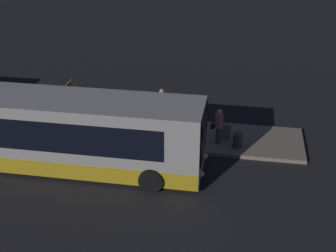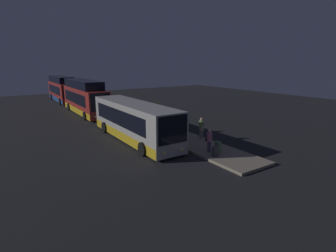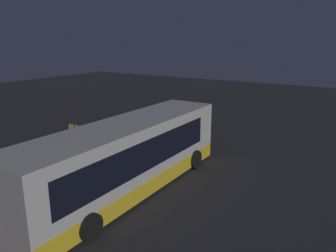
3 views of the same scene
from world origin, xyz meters
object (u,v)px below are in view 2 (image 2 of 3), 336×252
at_px(passenger_with_bags, 209,139).
at_px(trash_bin, 215,151).
at_px(bus_third, 62,90).
at_px(passenger_boarding, 201,127).
at_px(suitcase, 218,147).
at_px(sign_post, 155,113).
at_px(passenger_waiting, 166,123).
at_px(bus_second, 85,99).
at_px(bus_lead, 134,121).

distance_m(passenger_with_bags, trash_bin, 1.10).
height_order(bus_third, passenger_boarding, bus_third).
xyz_separation_m(bus_third, passenger_boarding, (30.12, 4.55, -0.74)).
bearing_deg(suitcase, trash_bin, -53.91).
relative_size(sign_post, trash_bin, 4.10).
xyz_separation_m(passenger_boarding, sign_post, (-3.87, -2.11, 0.78)).
bearing_deg(passenger_waiting, bus_second, -150.34).
distance_m(passenger_waiting, sign_post, 1.34).
bearing_deg(passenger_with_bags, sign_post, 107.13).
bearing_deg(bus_second, passenger_boarding, 14.73).
xyz_separation_m(bus_third, suitcase, (33.37, 3.30, -1.29)).
xyz_separation_m(passenger_with_bags, suitcase, (0.35, 0.50, -0.52)).
distance_m(bus_second, passenger_boarding, 17.90).
xyz_separation_m(passenger_waiting, suitcase, (6.19, 0.35, -0.52)).
distance_m(bus_lead, sign_post, 2.52).
bearing_deg(passenger_with_bags, bus_third, 108.90).
height_order(bus_second, passenger_boarding, bus_second).
bearing_deg(passenger_waiting, passenger_boarding, 46.66).
relative_size(bus_lead, bus_third, 1.06).
xyz_separation_m(bus_lead, suitcase, (6.57, 3.30, -1.00)).
bearing_deg(bus_lead, bus_third, 180.00).
xyz_separation_m(passenger_waiting, sign_post, (-0.93, -0.51, 0.81)).
relative_size(bus_second, sign_post, 4.40).
bearing_deg(bus_lead, passenger_with_bags, 24.20).
relative_size(bus_third, trash_bin, 16.89).
distance_m(bus_third, passenger_with_bags, 33.15).
height_order(passenger_with_bags, sign_post, sign_post).
bearing_deg(trash_bin, bus_third, -175.73).
bearing_deg(passenger_waiting, bus_lead, -79.23).
relative_size(suitcase, trash_bin, 1.51).
bearing_deg(bus_third, bus_lead, 0.00).
distance_m(bus_second, sign_post, 13.65).
height_order(bus_second, bus_third, bus_second).
relative_size(bus_second, bus_third, 1.07).
bearing_deg(suitcase, passenger_boarding, 158.95).
xyz_separation_m(bus_second, passenger_waiting, (14.36, 2.94, -0.80)).
relative_size(bus_second, trash_bin, 18.04).
xyz_separation_m(suitcase, sign_post, (-7.12, -0.86, 1.33)).
bearing_deg(suitcase, bus_lead, -153.35).
distance_m(bus_third, passenger_boarding, 30.47).
distance_m(bus_third, suitcase, 33.56).
bearing_deg(bus_second, sign_post, 10.27).
relative_size(passenger_boarding, passenger_waiting, 1.03).
relative_size(bus_lead, trash_bin, 17.93).
distance_m(bus_lead, passenger_with_bags, 6.83).
bearing_deg(passenger_boarding, passenger_with_bags, 83.65).
height_order(passenger_boarding, trash_bin, passenger_boarding).
xyz_separation_m(bus_lead, passenger_with_bags, (6.22, 2.79, -0.47)).
bearing_deg(bus_second, bus_lead, 0.00).
xyz_separation_m(passenger_waiting, trash_bin, (6.74, -0.41, -0.57)).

